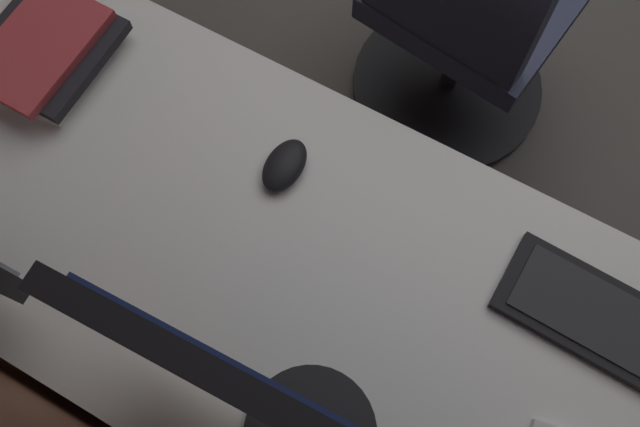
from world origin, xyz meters
TOP-DOWN VIEW (x-y plane):
  - desk at (0.04, 1.55)m, footprint 1.97×0.67m
  - drawer_pedestal at (0.29, 1.58)m, footprint 0.40×0.51m
  - monitor_secondary at (-0.09, 1.74)m, footprint 0.57×0.20m
  - keyboard_main at (-0.45, 1.38)m, footprint 0.42×0.15m
  - mouse_main at (0.16, 1.39)m, footprint 0.06×0.10m
  - book_stack_near at (0.65, 1.42)m, footprint 0.24×0.25m
  - office_chair at (0.07, 0.76)m, footprint 0.56×0.58m

SIDE VIEW (x-z plane):
  - drawer_pedestal at x=0.29m, z-range 0.00..0.69m
  - office_chair at x=0.07m, z-range -0.03..0.94m
  - desk at x=0.04m, z-range 0.30..1.03m
  - keyboard_main at x=-0.45m, z-range 0.73..0.75m
  - mouse_main at x=0.16m, z-range 0.73..0.76m
  - book_stack_near at x=0.65m, z-range 0.73..0.79m
  - monitor_secondary at x=-0.09m, z-range 0.77..1.22m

